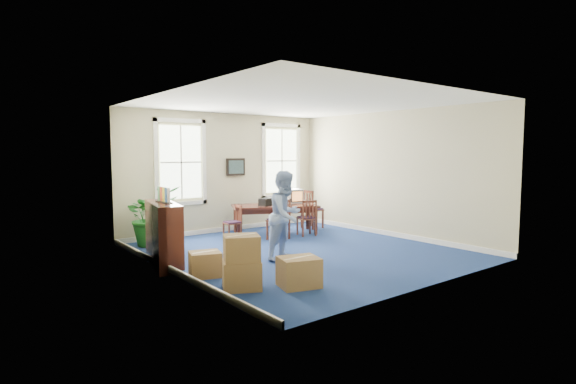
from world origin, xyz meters
TOP-DOWN VIEW (x-y plane):
  - floor at (0.00, 0.00)m, footprint 6.50×6.50m
  - ceiling at (0.00, 0.00)m, footprint 6.50×6.50m
  - wall_back at (0.00, 3.25)m, footprint 6.50×0.00m
  - wall_front at (0.00, -3.25)m, footprint 6.50×0.00m
  - wall_left at (-3.00, 0.00)m, footprint 0.00×6.50m
  - wall_right at (3.00, 0.00)m, footprint 0.00×6.50m
  - baseboard_back at (0.00, 3.22)m, footprint 6.00×0.04m
  - baseboard_left at (-2.97, 0.00)m, footprint 0.04×6.50m
  - baseboard_right at (2.97, 0.00)m, footprint 0.04×6.50m
  - window_left at (-1.30, 3.23)m, footprint 1.40×0.12m
  - window_right at (1.90, 3.23)m, footprint 1.40×0.12m
  - wall_picture at (0.30, 3.20)m, footprint 0.58×0.06m
  - conference_table at (0.85, 2.13)m, footprint 2.45×1.85m
  - crt_tv at (1.51, 2.18)m, footprint 0.47×0.51m
  - game_console at (1.81, 2.13)m, footprint 0.19×0.23m
  - equipment_bag at (0.60, 2.18)m, footprint 0.43×0.35m
  - chair_near_left at (0.39, 1.37)m, footprint 0.58×0.58m
  - chair_near_right at (1.31, 1.37)m, footprint 0.52×0.52m
  - chair_end_left at (-0.47, 2.13)m, footprint 0.41×0.41m
  - chair_end_right at (2.17, 2.13)m, footprint 0.55×0.55m
  - man at (-0.71, -0.37)m, footprint 1.03×0.90m
  - credenza at (-2.75, 0.91)m, footprint 0.78×1.65m
  - brochure_rack at (-2.73, 0.91)m, footprint 0.31×0.74m
  - potted_plant at (-2.33, 2.62)m, footprint 1.44×1.32m
  - cardboard_boxes at (-2.25, -1.41)m, footprint 2.04×2.04m

SIDE VIEW (x-z plane):
  - floor at x=0.00m, z-range 0.00..0.00m
  - baseboard_back at x=0.00m, z-range 0.00..0.12m
  - baseboard_left at x=-2.97m, z-range 0.00..0.12m
  - baseboard_right at x=2.97m, z-range 0.00..0.12m
  - conference_table at x=0.85m, z-range 0.00..0.76m
  - chair_end_left at x=-0.47m, z-range 0.00..0.84m
  - cardboard_boxes at x=-2.25m, z-range 0.00..0.90m
  - chair_near_right at x=1.31m, z-range 0.00..0.93m
  - chair_near_left at x=0.39m, z-range 0.00..1.01m
  - chair_end_right at x=2.17m, z-range 0.00..1.09m
  - credenza at x=-2.75m, z-range 0.00..1.25m
  - potted_plant at x=-2.33m, z-range 0.00..1.38m
  - game_console at x=1.81m, z-range 0.76..0.81m
  - equipment_bag at x=0.60m, z-range 0.76..0.95m
  - man at x=-0.71m, z-range 0.00..1.78m
  - crt_tv at x=1.51m, z-range 0.76..1.15m
  - brochure_rack at x=-2.73m, z-range 1.25..1.58m
  - wall_back at x=0.00m, z-range -1.65..4.85m
  - wall_front at x=0.00m, z-range -1.65..4.85m
  - wall_left at x=-3.00m, z-range -1.65..4.85m
  - wall_right at x=3.00m, z-range -1.65..4.85m
  - wall_picture at x=0.30m, z-range 1.51..1.99m
  - window_left at x=-1.30m, z-range 0.80..3.00m
  - window_right at x=1.90m, z-range 0.80..3.00m
  - ceiling at x=0.00m, z-range 3.20..3.20m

